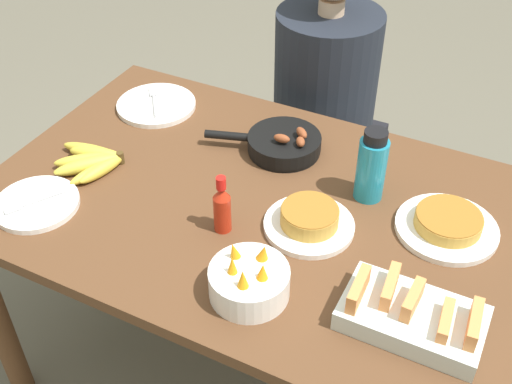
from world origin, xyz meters
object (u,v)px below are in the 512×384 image
(banana_bunch, at_px, (94,161))
(person_figure, at_px, (321,135))
(hot_sauce_bottle, at_px, (222,207))
(frittata_plate_center, at_px, (447,225))
(water_bottle, at_px, (371,167))
(melon_tray, at_px, (412,315))
(empty_plate_far_left, at_px, (156,105))
(empty_plate_near_front, at_px, (37,204))
(frittata_plate_side, at_px, (309,220))
(fruit_bowl_mango, at_px, (249,281))
(skillet, at_px, (283,144))

(banana_bunch, relative_size, person_figure, 0.17)
(banana_bunch, height_order, hot_sauce_bottle, hot_sauce_bottle)
(frittata_plate_center, xyz_separation_m, water_bottle, (-0.22, 0.04, 0.08))
(melon_tray, height_order, empty_plate_far_left, melon_tray)
(empty_plate_far_left, bearing_deg, empty_plate_near_front, -91.08)
(frittata_plate_side, bearing_deg, frittata_plate_center, 25.00)
(water_bottle, relative_size, hot_sauce_bottle, 1.26)
(frittata_plate_center, xyz_separation_m, person_figure, (-0.56, 0.60, -0.28))
(frittata_plate_center, height_order, frittata_plate_side, frittata_plate_side)
(frittata_plate_side, xyz_separation_m, fruit_bowl_mango, (-0.04, -0.26, 0.02))
(frittata_plate_side, distance_m, empty_plate_far_left, 0.72)
(banana_bunch, xyz_separation_m, fruit_bowl_mango, (0.60, -0.22, 0.02))
(melon_tray, xyz_separation_m, empty_plate_near_front, (-0.98, -0.06, -0.02))
(frittata_plate_side, relative_size, hot_sauce_bottle, 1.40)
(empty_plate_near_front, bearing_deg, water_bottle, 29.61)
(frittata_plate_side, xyz_separation_m, empty_plate_far_left, (-0.65, 0.30, -0.02))
(empty_plate_far_left, bearing_deg, melon_tray, -26.67)
(frittata_plate_side, distance_m, fruit_bowl_mango, 0.26)
(skillet, relative_size, frittata_plate_center, 1.30)
(empty_plate_near_front, distance_m, person_figure, 1.10)
(empty_plate_far_left, bearing_deg, frittata_plate_center, -9.23)
(empty_plate_far_left, height_order, water_bottle, water_bottle)
(melon_tray, height_order, frittata_plate_side, melon_tray)
(water_bottle, bearing_deg, frittata_plate_side, -115.70)
(person_figure, bearing_deg, fruit_bowl_mango, -77.80)
(fruit_bowl_mango, relative_size, person_figure, 0.15)
(banana_bunch, distance_m, frittata_plate_side, 0.64)
(banana_bunch, height_order, frittata_plate_side, frittata_plate_side)
(frittata_plate_center, bearing_deg, melon_tray, -89.40)
(skillet, bearing_deg, empty_plate_near_front, 29.47)
(banana_bunch, bearing_deg, hot_sauce_bottle, -7.96)
(skillet, distance_m, fruit_bowl_mango, 0.55)
(frittata_plate_side, xyz_separation_m, hot_sauce_bottle, (-0.19, -0.10, 0.05))
(frittata_plate_center, xyz_separation_m, frittata_plate_side, (-0.31, -0.14, 0.00))
(water_bottle, height_order, hot_sauce_bottle, water_bottle)
(frittata_plate_side, relative_size, fruit_bowl_mango, 1.26)
(melon_tray, xyz_separation_m, water_bottle, (-0.22, 0.37, 0.06))
(frittata_plate_side, bearing_deg, empty_plate_near_front, -159.94)
(melon_tray, bearing_deg, person_figure, 121.30)
(water_bottle, bearing_deg, empty_plate_far_left, 171.21)
(banana_bunch, height_order, fruit_bowl_mango, fruit_bowl_mango)
(skillet, bearing_deg, banana_bunch, 16.54)
(frittata_plate_side, bearing_deg, banana_bunch, -176.72)
(frittata_plate_center, relative_size, empty_plate_far_left, 1.02)
(water_bottle, distance_m, hot_sauce_bottle, 0.40)
(fruit_bowl_mango, bearing_deg, skillet, 107.02)
(fruit_bowl_mango, bearing_deg, empty_plate_near_front, 178.53)
(empty_plate_near_front, height_order, empty_plate_far_left, same)
(melon_tray, height_order, frittata_plate_center, melon_tray)
(melon_tray, xyz_separation_m, frittata_plate_side, (-0.31, 0.18, -0.01))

